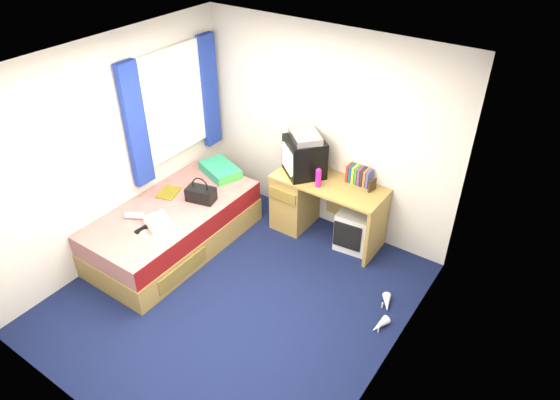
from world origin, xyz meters
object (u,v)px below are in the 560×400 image
Objects in this scene: storage_cube at (355,229)px; colour_swatch_fan at (143,233)px; pillow at (220,170)px; aerosol_can at (325,170)px; water_bottle at (135,216)px; pink_water_bottle at (318,178)px; handbag at (201,194)px; magazine at (169,193)px; bed at (174,227)px; remote_control at (142,229)px; towel at (158,223)px; white_heels at (383,314)px; picture_frame at (372,185)px; crt_tv at (304,157)px; desk at (308,200)px; vcr at (305,136)px.

storage_cube is 2.35m from colour_swatch_fan.
pillow is 3.26× the size of aerosol_can.
pink_water_bottle is at bearing 43.70° from water_bottle.
handbag is 1.27× the size of magazine.
bed is 1.85m from aerosol_can.
remote_control is at bearing -67.56° from magazine.
handbag is at bearing 61.99° from water_bottle.
handbag reaches higher than towel.
pink_water_bottle reaches higher than pillow.
white_heels is at bearing -29.25° from pink_water_bottle.
water_bottle reaches higher than magazine.
pink_water_bottle is 1.33m from handbag.
bed reaches higher than white_heels.
colour_swatch_fan is at bearing -127.62° from pink_water_bottle.
water_bottle is 2.79m from white_heels.
handbag is (-1.53, -0.88, 0.39)m from storage_cube.
remote_control is (-1.77, -1.75, -0.27)m from picture_frame.
white_heels is at bearing 3.45° from magazine.
pink_water_bottle is at bearing 28.70° from magazine.
aerosol_can is at bearing 49.30° from water_bottle.
towel is 1.66× the size of remote_control.
picture_frame is 0.26× the size of white_heels.
aerosol_can reaches higher than water_bottle.
bed is 0.51m from water_bottle.
storage_cube is at bearing 34.66° from bed.
crt_tv is 1.92m from white_heels.
magazine is at bearing -103.04° from crt_tv.
desk is 2.71× the size of storage_cube.
magazine is at bearing -143.13° from desk.
water_bottle is at bearing -131.70° from handbag.
water_bottle is (-0.36, -0.67, -0.05)m from handbag.
pink_water_bottle reaches higher than picture_frame.
towel reaches higher than white_heels.
vcr is 0.75× the size of white_heels.
desk is 0.82m from vcr.
pink_water_bottle is (0.21, -0.15, 0.44)m from desk.
towel is at bearing -67.88° from bed.
desk is 8.12× the size of remote_control.
bed is at bearing -134.63° from handbag.
bed is 2.50m from white_heels.
pink_water_bottle is 1.00× the size of water_bottle.
handbag is (-0.89, -0.87, 0.22)m from desk.
crt_tv is at bearing 65.63° from remote_control.
pink_water_bottle is (0.28, -0.15, -0.12)m from crt_tv.
picture_frame is 0.50× the size of magazine.
desk is 1.99m from water_bottle.
picture_frame is (0.81, 0.10, -0.15)m from crt_tv.
aerosol_can is at bearing 101.92° from pink_water_bottle.
pink_water_bottle reaches higher than towel.
remote_control is at bearing -87.29° from pillow.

